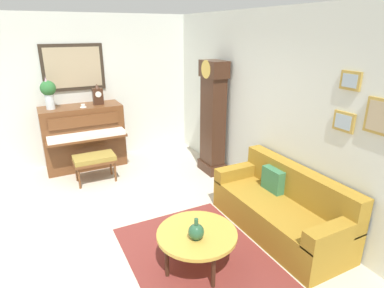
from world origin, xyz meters
The scene contains 13 objects.
ground_plane centered at (0.00, 0.00, -0.05)m, with size 6.40×6.00×0.10m, color beige.
wall_left centered at (-2.60, 0.00, 1.41)m, with size 0.13×4.90×2.80m.
wall_back centered at (0.01, 2.40, 1.40)m, with size 5.30×0.13×2.80m.
area_rug centered at (1.16, 0.75, 0.00)m, with size 2.10×1.50×0.01m, color maroon.
piano centered at (-2.23, 0.09, 0.60)m, with size 0.87×1.44×1.18m.
piano_bench centered at (-1.46, 0.11, 0.41)m, with size 0.42×0.70×0.48m.
grandfather_clock centered at (-0.92, 2.13, 0.96)m, with size 0.52×0.34×2.03m.
couch centered at (1.11, 1.98, 0.31)m, with size 1.90×0.80×0.84m.
coffee_table centered at (1.23, 0.68, 0.41)m, with size 0.88×0.88×0.44m.
mantel_clock centered at (-2.23, 0.42, 1.36)m, with size 0.13×0.18×0.38m.
flower_vase centered at (-2.23, -0.41, 1.50)m, with size 0.26×0.26×0.58m.
teacup centered at (-2.11, 0.12, 1.21)m, with size 0.12×0.12×0.06m.
green_jug centered at (1.32, 0.62, 0.52)m, with size 0.17×0.17×0.24m.
Camera 1 is at (3.83, -0.72, 2.51)m, focal length 30.05 mm.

